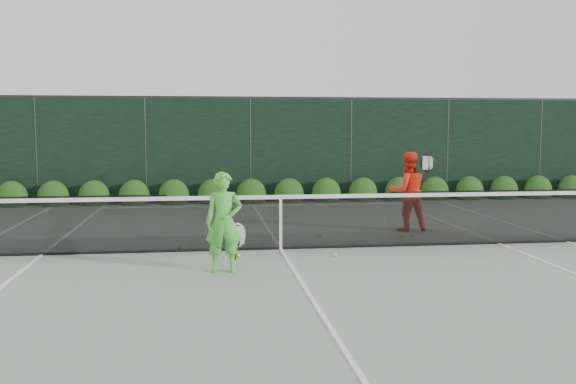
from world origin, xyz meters
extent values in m
plane|color=gray|center=(0.00, 0.00, 0.00)|extent=(80.00, 80.00, 0.00)
cube|color=black|center=(-4.20, 0.00, 0.51)|extent=(4.40, 0.01, 1.02)
cube|color=black|center=(0.00, 0.00, 0.48)|extent=(4.00, 0.01, 0.96)
cube|color=black|center=(4.20, 0.00, 0.51)|extent=(4.40, 0.01, 1.02)
cube|color=white|center=(0.00, 0.00, 0.94)|extent=(12.80, 0.03, 0.07)
cube|color=black|center=(0.00, 0.00, 0.02)|extent=(12.80, 0.02, 0.04)
cube|color=white|center=(0.00, 0.00, 0.46)|extent=(0.05, 0.03, 0.91)
imported|color=#4CC83A|center=(-1.06, -1.65, 0.76)|extent=(0.55, 0.36, 1.51)
torus|color=beige|center=(-0.86, -1.55, 0.54)|extent=(0.28, 0.17, 0.30)
cylinder|color=black|center=(-0.86, -1.55, 0.30)|extent=(0.10, 0.03, 0.30)
imported|color=#FF2F15|center=(2.90, 1.74, 0.83)|extent=(0.82, 0.65, 1.66)
torus|color=black|center=(3.25, 1.54, 1.44)|extent=(0.29, 0.15, 0.30)
cylinder|color=black|center=(3.25, 1.54, 1.20)|extent=(0.10, 0.03, 0.30)
cube|color=white|center=(5.49, 0.00, 0.01)|extent=(0.06, 23.77, 0.01)
cube|color=white|center=(-4.12, 0.00, 0.01)|extent=(0.06, 23.77, 0.01)
cube|color=white|center=(4.12, 0.00, 0.01)|extent=(0.06, 23.77, 0.01)
cube|color=white|center=(0.00, 11.88, 0.01)|extent=(11.03, 0.06, 0.01)
cube|color=white|center=(0.00, 6.40, 0.01)|extent=(8.23, 0.06, 0.01)
cube|color=white|center=(0.00, 0.00, 0.01)|extent=(0.06, 12.80, 0.01)
cube|color=black|center=(0.00, 7.50, 1.50)|extent=(32.00, 0.06, 3.00)
cube|color=#262826|center=(0.00, 7.50, 3.03)|extent=(32.00, 0.06, 0.06)
cylinder|color=#262826|center=(-6.00, 7.50, 1.50)|extent=(0.08, 0.08, 3.00)
cylinder|color=#262826|center=(-3.00, 7.50, 1.50)|extent=(0.08, 0.08, 3.00)
cylinder|color=#262826|center=(0.00, 7.50, 1.50)|extent=(0.08, 0.08, 3.00)
cylinder|color=#262826|center=(3.00, 7.50, 1.50)|extent=(0.08, 0.08, 3.00)
cylinder|color=#262826|center=(6.00, 7.50, 1.50)|extent=(0.08, 0.08, 3.00)
cylinder|color=#262826|center=(9.00, 7.50, 1.50)|extent=(0.08, 0.08, 3.00)
ellipsoid|color=black|center=(-6.60, 7.15, 0.23)|extent=(0.86, 0.65, 0.94)
ellipsoid|color=black|center=(-5.50, 7.15, 0.23)|extent=(0.86, 0.65, 0.94)
ellipsoid|color=black|center=(-4.40, 7.15, 0.23)|extent=(0.86, 0.65, 0.94)
ellipsoid|color=black|center=(-3.30, 7.15, 0.23)|extent=(0.86, 0.65, 0.94)
ellipsoid|color=black|center=(-2.20, 7.15, 0.23)|extent=(0.86, 0.65, 0.94)
ellipsoid|color=black|center=(-1.10, 7.15, 0.23)|extent=(0.86, 0.65, 0.94)
ellipsoid|color=black|center=(0.00, 7.15, 0.23)|extent=(0.86, 0.65, 0.94)
ellipsoid|color=black|center=(1.10, 7.15, 0.23)|extent=(0.86, 0.65, 0.94)
ellipsoid|color=black|center=(2.20, 7.15, 0.23)|extent=(0.86, 0.65, 0.94)
ellipsoid|color=black|center=(3.30, 7.15, 0.23)|extent=(0.86, 0.65, 0.94)
ellipsoid|color=black|center=(4.40, 7.15, 0.23)|extent=(0.86, 0.65, 0.94)
ellipsoid|color=black|center=(5.50, 7.15, 0.23)|extent=(0.86, 0.65, 0.94)
ellipsoid|color=black|center=(6.60, 7.15, 0.23)|extent=(0.86, 0.65, 0.94)
ellipsoid|color=black|center=(7.70, 7.15, 0.23)|extent=(0.86, 0.65, 0.94)
ellipsoid|color=black|center=(8.80, 7.15, 0.23)|extent=(0.86, 0.65, 0.94)
ellipsoid|color=black|center=(9.90, 7.15, 0.23)|extent=(0.86, 0.65, 0.94)
sphere|color=#D2E532|center=(0.84, -0.76, 0.03)|extent=(0.07, 0.07, 0.07)
sphere|color=#D2E532|center=(2.75, 1.02, 0.03)|extent=(0.07, 0.07, 0.07)
sphere|color=#D2E532|center=(2.54, 0.97, 0.03)|extent=(0.07, 0.07, 0.07)
sphere|color=#D2E532|center=(0.93, 1.16, 0.03)|extent=(0.07, 0.07, 0.07)
sphere|color=#D2E532|center=(-1.80, 0.21, 0.03)|extent=(0.07, 0.07, 0.07)
sphere|color=#D2E532|center=(-0.79, -0.62, 0.03)|extent=(0.07, 0.07, 0.07)
camera|label=1|loc=(-1.34, -11.21, 2.18)|focal=40.00mm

